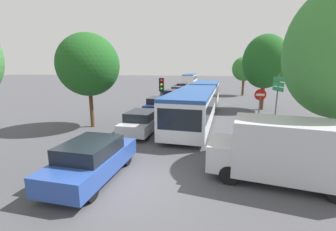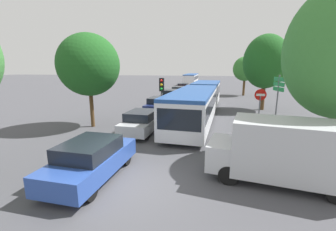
{
  "view_description": "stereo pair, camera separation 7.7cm",
  "coord_description": "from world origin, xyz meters",
  "px_view_note": "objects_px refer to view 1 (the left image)",
  "views": [
    {
      "loc": [
        2.55,
        -7.03,
        4.15
      ],
      "look_at": [
        0.2,
        6.32,
        1.2
      ],
      "focal_mm": 24.0,
      "sensor_mm": 36.0,
      "label": 1
    },
    {
      "loc": [
        2.63,
        -7.02,
        4.15
      ],
      "look_at": [
        0.2,
        6.32,
        1.2
      ],
      "focal_mm": 24.0,
      "sensor_mm": 36.0,
      "label": 2
    }
  ],
  "objects_px": {
    "tree_left_mid": "(90,67)",
    "articulated_bus": "(200,99)",
    "city_bus_rear": "(190,78)",
    "queued_car_black": "(170,96)",
    "queued_car_red": "(182,87)",
    "tree_right_mid": "(266,63)",
    "queued_car_navy": "(158,105)",
    "direction_sign_post": "(278,90)",
    "traffic_light": "(162,91)",
    "queued_car_silver": "(142,122)",
    "white_van": "(287,150)",
    "no_entry_sign": "(259,104)",
    "tree_right_far": "(244,69)",
    "queued_car_blue": "(92,159)",
    "queued_car_tan": "(178,91)"
  },
  "relations": [
    {
      "from": "queued_car_tan",
      "to": "tree_right_mid",
      "type": "relative_size",
      "value": 0.56
    },
    {
      "from": "queued_car_blue",
      "to": "direction_sign_post",
      "type": "relative_size",
      "value": 1.22
    },
    {
      "from": "city_bus_rear",
      "to": "tree_left_mid",
      "type": "xyz_separation_m",
      "value": [
        -3.65,
        -40.39,
        2.75
      ]
    },
    {
      "from": "tree_left_mid",
      "to": "queued_car_tan",
      "type": "bearing_deg",
      "value": 78.46
    },
    {
      "from": "queued_car_navy",
      "to": "tree_right_far",
      "type": "relative_size",
      "value": 0.75
    },
    {
      "from": "articulated_bus",
      "to": "no_entry_sign",
      "type": "bearing_deg",
      "value": 43.68
    },
    {
      "from": "direction_sign_post",
      "to": "city_bus_rear",
      "type": "bearing_deg",
      "value": -88.9
    },
    {
      "from": "white_van",
      "to": "no_entry_sign",
      "type": "xyz_separation_m",
      "value": [
        0.34,
        6.32,
        0.64
      ]
    },
    {
      "from": "queued_car_blue",
      "to": "white_van",
      "type": "distance_m",
      "value": 7.12
    },
    {
      "from": "articulated_bus",
      "to": "traffic_light",
      "type": "distance_m",
      "value": 4.88
    },
    {
      "from": "tree_left_mid",
      "to": "white_van",
      "type": "bearing_deg",
      "value": -29.79
    },
    {
      "from": "queued_car_black",
      "to": "traffic_light",
      "type": "distance_m",
      "value": 11.29
    },
    {
      "from": "queued_car_red",
      "to": "direction_sign_post",
      "type": "xyz_separation_m",
      "value": [
        9.19,
        -21.94,
        1.88
      ]
    },
    {
      "from": "queued_car_black",
      "to": "queued_car_tan",
      "type": "bearing_deg",
      "value": 1.65
    },
    {
      "from": "queued_car_red",
      "to": "tree_right_far",
      "type": "distance_m",
      "value": 10.77
    },
    {
      "from": "queued_car_silver",
      "to": "queued_car_tan",
      "type": "xyz_separation_m",
      "value": [
        -0.19,
        18.84,
        -0.03
      ]
    },
    {
      "from": "tree_right_mid",
      "to": "tree_right_far",
      "type": "relative_size",
      "value": 1.27
    },
    {
      "from": "queued_car_tan",
      "to": "no_entry_sign",
      "type": "xyz_separation_m",
      "value": [
        7.44,
        -17.69,
        1.18
      ]
    },
    {
      "from": "white_van",
      "to": "queued_car_black",
      "type": "bearing_deg",
      "value": -57.65
    },
    {
      "from": "traffic_light",
      "to": "queued_car_black",
      "type": "bearing_deg",
      "value": -175.51
    },
    {
      "from": "queued_car_navy",
      "to": "queued_car_red",
      "type": "relative_size",
      "value": 1.05
    },
    {
      "from": "queued_car_silver",
      "to": "tree_left_mid",
      "type": "xyz_separation_m",
      "value": [
        -3.84,
        0.98,
        3.44
      ]
    },
    {
      "from": "queued_car_blue",
      "to": "traffic_light",
      "type": "height_order",
      "value": "traffic_light"
    },
    {
      "from": "tree_left_mid",
      "to": "articulated_bus",
      "type": "bearing_deg",
      "value": 34.23
    },
    {
      "from": "queued_car_blue",
      "to": "queued_car_navy",
      "type": "height_order",
      "value": "queued_car_blue"
    },
    {
      "from": "direction_sign_post",
      "to": "tree_left_mid",
      "type": "distance_m",
      "value": 13.09
    },
    {
      "from": "queued_car_blue",
      "to": "queued_car_red",
      "type": "relative_size",
      "value": 1.09
    },
    {
      "from": "articulated_bus",
      "to": "queued_car_silver",
      "type": "height_order",
      "value": "articulated_bus"
    },
    {
      "from": "white_van",
      "to": "tree_left_mid",
      "type": "distance_m",
      "value": 12.72
    },
    {
      "from": "queued_car_navy",
      "to": "white_van",
      "type": "relative_size",
      "value": 0.79
    },
    {
      "from": "tree_left_mid",
      "to": "tree_right_mid",
      "type": "relative_size",
      "value": 0.89
    },
    {
      "from": "queued_car_black",
      "to": "queued_car_red",
      "type": "relative_size",
      "value": 1.1
    },
    {
      "from": "queued_car_blue",
      "to": "tree_right_far",
      "type": "xyz_separation_m",
      "value": [
        9.23,
        27.25,
        3.02
      ]
    },
    {
      "from": "no_entry_sign",
      "to": "direction_sign_post",
      "type": "distance_m",
      "value": 2.98
    },
    {
      "from": "queued_car_navy",
      "to": "direction_sign_post",
      "type": "xyz_separation_m",
      "value": [
        9.28,
        -3.05,
        1.85
      ]
    },
    {
      "from": "tree_right_far",
      "to": "tree_right_mid",
      "type": "bearing_deg",
      "value": -88.42
    },
    {
      "from": "city_bus_rear",
      "to": "queued_car_navy",
      "type": "height_order",
      "value": "city_bus_rear"
    },
    {
      "from": "city_bus_rear",
      "to": "queued_car_tan",
      "type": "relative_size",
      "value": 2.84
    },
    {
      "from": "city_bus_rear",
      "to": "queued_car_black",
      "type": "relative_size",
      "value": 2.59
    },
    {
      "from": "city_bus_rear",
      "to": "queued_car_red",
      "type": "bearing_deg",
      "value": -178.69
    },
    {
      "from": "queued_car_black",
      "to": "white_van",
      "type": "distance_m",
      "value": 19.5
    },
    {
      "from": "white_van",
      "to": "no_entry_sign",
      "type": "height_order",
      "value": "no_entry_sign"
    },
    {
      "from": "queued_car_black",
      "to": "tree_right_mid",
      "type": "height_order",
      "value": "tree_right_mid"
    },
    {
      "from": "queued_car_silver",
      "to": "tree_right_far",
      "type": "height_order",
      "value": "tree_right_far"
    },
    {
      "from": "queued_car_tan",
      "to": "tree_right_mid",
      "type": "bearing_deg",
      "value": -130.19
    },
    {
      "from": "city_bus_rear",
      "to": "tree_right_mid",
      "type": "height_order",
      "value": "tree_right_mid"
    },
    {
      "from": "queued_car_black",
      "to": "tree_left_mid",
      "type": "relative_size",
      "value": 0.7
    },
    {
      "from": "queued_car_navy",
      "to": "traffic_light",
      "type": "xyz_separation_m",
      "value": [
        1.28,
        -4.75,
        1.78
      ]
    },
    {
      "from": "articulated_bus",
      "to": "tree_right_mid",
      "type": "bearing_deg",
      "value": 126.8
    },
    {
      "from": "tree_right_far",
      "to": "queued_car_navy",
      "type": "bearing_deg",
      "value": -123.0
    }
  ]
}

